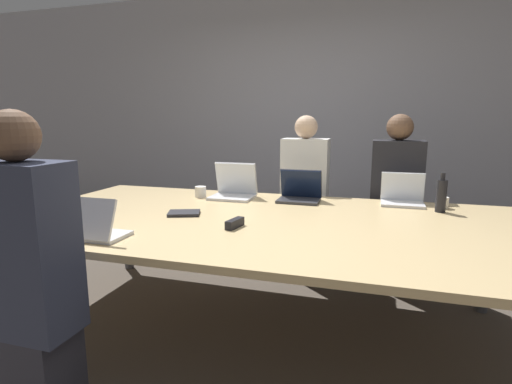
{
  "coord_description": "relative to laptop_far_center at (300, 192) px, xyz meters",
  "views": [
    {
      "loc": [
        0.68,
        -2.35,
        1.36
      ],
      "look_at": [
        -0.06,
        0.1,
        0.89
      ],
      "focal_mm": 28.0,
      "sensor_mm": 36.0,
      "label": 1
    }
  ],
  "objects": [
    {
      "name": "laptop_far_center",
      "position": [
        0.0,
        0.0,
        0.0
      ],
      "size": [
        0.32,
        0.24,
        0.24
      ],
      "color": "#333338",
      "rests_on": "conference_table"
    },
    {
      "name": "cup_far_midleft",
      "position": [
        -0.79,
        -0.09,
        -0.03
      ],
      "size": [
        0.09,
        0.09,
        0.09
      ],
      "color": "white",
      "rests_on": "conference_table"
    },
    {
      "name": "laptop_near_left",
      "position": [
        -0.85,
        -1.29,
        -0.0
      ],
      "size": [
        0.31,
        0.23,
        0.22
      ],
      "rotation": [
        0.0,
        0.0,
        3.14
      ],
      "color": "silver",
      "rests_on": "conference_table"
    },
    {
      "name": "notebook",
      "position": [
        -0.65,
        -0.66,
        -0.06
      ],
      "size": [
        0.24,
        0.21,
        0.02
      ],
      "rotation": [
        0.0,
        0.0,
        0.36
      ],
      "color": "#232328",
      "rests_on": "conference_table"
    },
    {
      "name": "cup_far_right",
      "position": [
        1.01,
        0.05,
        -0.03
      ],
      "size": [
        0.08,
        0.08,
        0.08
      ],
      "color": "white",
      "rests_on": "conference_table"
    },
    {
      "name": "person_far_center",
      "position": [
        -0.05,
        0.49,
        -0.14
      ],
      "size": [
        0.4,
        0.24,
        1.39
      ],
      "color": "#2D2D38",
      "rests_on": "ground_plane"
    },
    {
      "name": "bottle_far_right",
      "position": [
        0.98,
        -0.09,
        0.05
      ],
      "size": [
        0.07,
        0.07,
        0.27
      ],
      "color": "black",
      "rests_on": "conference_table"
    },
    {
      "name": "laptop_far_midleft",
      "position": [
        -0.53,
        -0.02,
        0.01
      ],
      "size": [
        0.34,
        0.27,
        0.28
      ],
      "color": "silver",
      "rests_on": "conference_table"
    },
    {
      "name": "person_far_right",
      "position": [
        0.71,
        0.43,
        -0.13
      ],
      "size": [
        0.4,
        0.24,
        1.4
      ],
      "color": "#2D2D38",
      "rests_on": "ground_plane"
    },
    {
      "name": "conference_table",
      "position": [
        -0.13,
        -0.62,
        -0.12
      ],
      "size": [
        3.28,
        1.7,
        0.74
      ],
      "color": "#D6B77F",
      "rests_on": "ground_plane"
    },
    {
      "name": "curtain_wall",
      "position": [
        -0.13,
        1.69,
        0.59
      ],
      "size": [
        12.0,
        0.06,
        2.8
      ],
      "color": "#9999A3",
      "rests_on": "ground_plane"
    },
    {
      "name": "stapler",
      "position": [
        -0.22,
        -0.86,
        -0.04
      ],
      "size": [
        0.07,
        0.16,
        0.05
      ],
      "rotation": [
        0.0,
        0.0,
        -0.2
      ],
      "color": "black",
      "rests_on": "conference_table"
    },
    {
      "name": "ground_plane",
      "position": [
        -0.13,
        -0.62,
        -0.81
      ],
      "size": [
        24.0,
        24.0,
        0.0
      ],
      "primitive_type": "plane",
      "color": "brown"
    },
    {
      "name": "person_near_left",
      "position": [
        -0.85,
        -1.71,
        -0.13
      ],
      "size": [
        0.4,
        0.24,
        1.4
      ],
      "rotation": [
        0.0,
        0.0,
        3.14
      ],
      "color": "#2D2D38",
      "rests_on": "ground_plane"
    },
    {
      "name": "laptop_far_right",
      "position": [
        0.75,
        0.1,
        -0.0
      ],
      "size": [
        0.31,
        0.22,
        0.23
      ],
      "color": "silver",
      "rests_on": "conference_table"
    }
  ]
}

